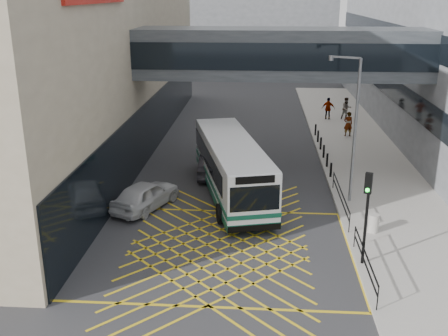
% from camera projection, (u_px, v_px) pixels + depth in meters
% --- Properties ---
extents(ground, '(120.00, 120.00, 0.00)m').
position_uv_depth(ground, '(218.00, 250.00, 23.70)').
color(ground, '#333335').
extents(building_far, '(28.00, 16.00, 18.00)m').
position_uv_depth(building_far, '(237.00, 7.00, 77.68)').
color(building_far, slate).
rests_on(building_far, ground).
extents(skybridge, '(20.00, 4.10, 3.00)m').
position_uv_depth(skybridge, '(281.00, 53.00, 32.45)').
color(skybridge, '#3C4146').
rests_on(skybridge, ground).
extents(pavement, '(6.00, 54.00, 0.16)m').
position_uv_depth(pavement, '(361.00, 155.00, 37.26)').
color(pavement, '#A8A29A').
rests_on(pavement, ground).
extents(box_junction, '(12.00, 9.00, 0.01)m').
position_uv_depth(box_junction, '(218.00, 250.00, 23.70)').
color(box_junction, gold).
rests_on(box_junction, ground).
extents(bus, '(5.34, 11.73, 3.21)m').
position_uv_depth(bus, '(231.00, 166.00, 29.78)').
color(bus, white).
rests_on(bus, ground).
extents(car_white, '(3.79, 5.30, 1.56)m').
position_uv_depth(car_white, '(146.00, 195.00, 28.11)').
color(car_white, '#BBBBBD').
rests_on(car_white, ground).
extents(car_dark, '(1.87, 4.69, 1.46)m').
position_uv_depth(car_dark, '(213.00, 164.00, 33.19)').
color(car_dark, black).
rests_on(car_dark, ground).
extents(car_silver, '(2.65, 5.18, 1.55)m').
position_uv_depth(car_silver, '(238.00, 147.00, 36.85)').
color(car_silver, gray).
rests_on(car_silver, ground).
extents(traffic_light, '(0.34, 0.49, 4.13)m').
position_uv_depth(traffic_light, '(367.00, 206.00, 21.34)').
color(traffic_light, black).
rests_on(traffic_light, pavement).
extents(street_lamp, '(1.70, 0.92, 7.81)m').
position_uv_depth(street_lamp, '(352.00, 122.00, 27.63)').
color(street_lamp, slate).
rests_on(street_lamp, pavement).
extents(litter_bin, '(0.52, 0.52, 0.89)m').
position_uv_depth(litter_bin, '(373.00, 223.00, 25.06)').
color(litter_bin, '#ADA89E').
rests_on(litter_bin, pavement).
extents(kerb_railings, '(0.05, 12.54, 1.00)m').
position_uv_depth(kerb_railings, '(351.00, 220.00, 24.70)').
color(kerb_railings, black).
rests_on(kerb_railings, pavement).
extents(bollards, '(0.14, 10.14, 0.90)m').
position_uv_depth(bollards, '(322.00, 147.00, 37.27)').
color(bollards, black).
rests_on(bollards, pavement).
extents(pedestrian_a, '(0.88, 0.71, 1.96)m').
position_uv_depth(pedestrian_a, '(348.00, 124.00, 41.60)').
color(pedestrian_a, gray).
rests_on(pedestrian_a, pavement).
extents(pedestrian_b, '(1.05, 0.75, 1.95)m').
position_uv_depth(pedestrian_b, '(346.00, 109.00, 47.16)').
color(pedestrian_b, gray).
rests_on(pedestrian_b, pavement).
extents(pedestrian_c, '(1.24, 0.75, 1.96)m').
position_uv_depth(pedestrian_c, '(328.00, 109.00, 47.12)').
color(pedestrian_c, gray).
rests_on(pedestrian_c, pavement).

